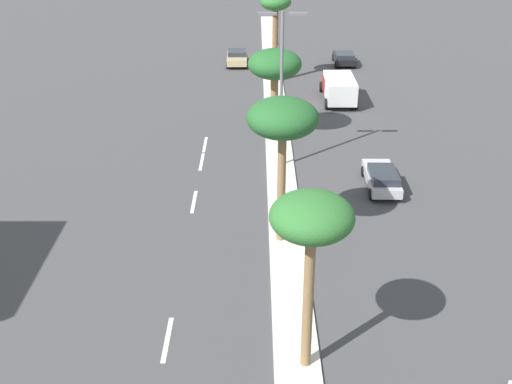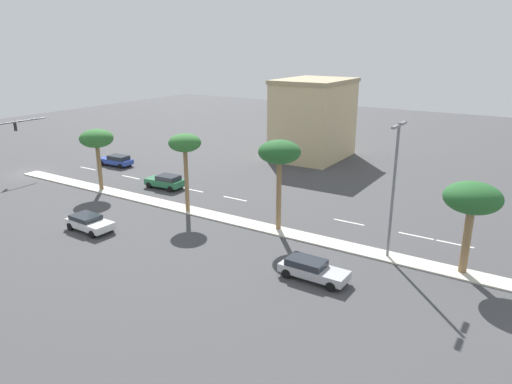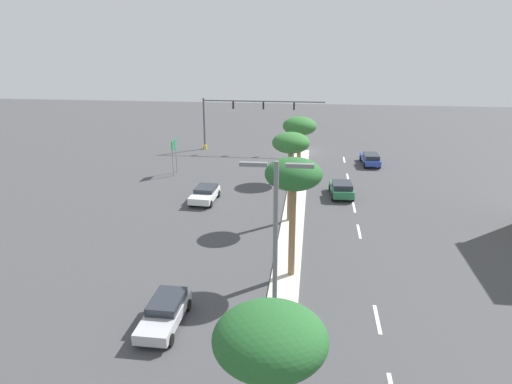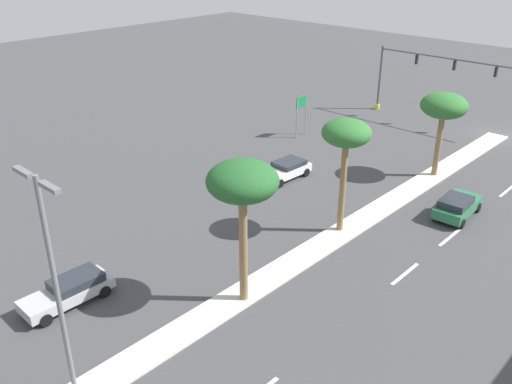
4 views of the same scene
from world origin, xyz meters
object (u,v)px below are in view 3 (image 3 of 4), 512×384
object	(u,v)px
palm_tree_inboard	(300,127)
sedan_blue_mid	(370,159)
sedan_silver_right	(165,312)
palm_tree_center	(291,145)
directional_road_sign	(174,150)
traffic_signal_gantry	(235,116)
sedan_white_leading	(205,194)
palm_tree_leading	(270,343)
street_lamp_center	(275,256)
palm_tree_left	(294,176)
sedan_green_near	(341,188)

from	to	relation	value
palm_tree_inboard	sedan_blue_mid	xyz separation A→B (m)	(-8.07, -6.65, -4.73)
palm_tree_inboard	sedan_silver_right	xyz separation A→B (m)	(5.94, 27.56, -4.75)
palm_tree_center	directional_road_sign	bearing A→B (deg)	-43.29
traffic_signal_gantry	sedan_silver_right	bearing A→B (deg)	93.89
palm_tree_inboard	sedan_white_leading	size ratio (longest dim) A/B	1.50
palm_tree_center	palm_tree_leading	size ratio (longest dim) A/B	1.14
palm_tree_inboard	sedan_silver_right	bearing A→B (deg)	77.84
palm_tree_inboard	street_lamp_center	size ratio (longest dim) A/B	0.66
palm_tree_leading	sedan_silver_right	xyz separation A→B (m)	(6.26, -8.31, -4.55)
palm_tree_left	sedan_silver_right	distance (m)	10.54
palm_tree_leading	street_lamp_center	distance (m)	5.13
directional_road_sign	palm_tree_inboard	distance (m)	13.57
palm_tree_leading	street_lamp_center	world-z (taller)	street_lamp_center
traffic_signal_gantry	palm_tree_center	xyz separation A→B (m)	(-8.38, 24.50, 1.87)
sedan_white_leading	sedan_silver_right	distance (m)	19.56
palm_tree_center	sedan_white_leading	distance (m)	10.46
palm_tree_left	palm_tree_leading	distance (m)	14.50
traffic_signal_gantry	sedan_green_near	size ratio (longest dim) A/B	3.69
directional_road_sign	palm_tree_center	world-z (taller)	palm_tree_center
traffic_signal_gantry	street_lamp_center	size ratio (longest dim) A/B	1.61
palm_tree_inboard	street_lamp_center	distance (m)	30.78
traffic_signal_gantry	directional_road_sign	xyz separation A→B (m)	(4.64, 12.24, -1.71)
palm_tree_center	palm_tree_left	size ratio (longest dim) A/B	0.96
sedan_silver_right	directional_road_sign	bearing A→B (deg)	-75.13
directional_road_sign	sedan_white_leading	distance (m)	9.93
street_lamp_center	traffic_signal_gantry	bearing A→B (deg)	-78.59
street_lamp_center	palm_tree_leading	bearing A→B (deg)	93.02
palm_tree_center	sedan_blue_mid	xyz separation A→B (m)	(-8.34, -18.77, -5.56)
sedan_green_near	sedan_silver_right	distance (m)	24.49
traffic_signal_gantry	street_lamp_center	bearing A→B (deg)	101.41
sedan_green_near	sedan_silver_right	world-z (taller)	sedan_green_near
traffic_signal_gantry	palm_tree_inboard	world-z (taller)	traffic_signal_gantry
traffic_signal_gantry	street_lamp_center	xyz separation A→B (m)	(-8.71, 43.15, 1.40)
traffic_signal_gantry	palm_tree_leading	distance (m)	49.08
directional_road_sign	sedan_green_near	size ratio (longest dim) A/B	0.88
palm_tree_inboard	street_lamp_center	world-z (taller)	street_lamp_center
traffic_signal_gantry	sedan_blue_mid	distance (m)	18.05
traffic_signal_gantry	street_lamp_center	distance (m)	44.04
palm_tree_center	street_lamp_center	world-z (taller)	street_lamp_center
palm_tree_left	sedan_silver_right	size ratio (longest dim) A/B	1.63
directional_road_sign	sedan_white_leading	size ratio (longest dim) A/B	0.88
palm_tree_inboard	sedan_green_near	distance (m)	8.22
palm_tree_center	sedan_silver_right	distance (m)	17.36
palm_tree_inboard	palm_tree_center	size ratio (longest dim) A/B	0.89
traffic_signal_gantry	palm_tree_center	distance (m)	25.96
directional_road_sign	street_lamp_center	distance (m)	33.81
directional_road_sign	sedan_blue_mid	distance (m)	22.41
traffic_signal_gantry	palm_tree_center	world-z (taller)	palm_tree_center
palm_tree_leading	palm_tree_left	bearing A→B (deg)	-90.12
sedan_blue_mid	sedan_silver_right	bearing A→B (deg)	67.74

